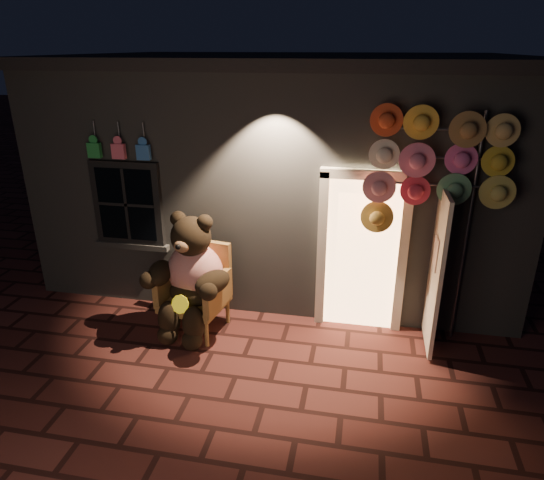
# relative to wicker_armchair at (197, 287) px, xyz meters

# --- Properties ---
(ground) EXTENTS (60.00, 60.00, 0.00)m
(ground) POSITION_rel_wicker_armchair_xyz_m (0.78, -1.00, -0.59)
(ground) COLOR #572621
(ground) RESTS_ON ground
(shop_building) EXTENTS (7.30, 5.95, 3.51)m
(shop_building) POSITION_rel_wicker_armchair_xyz_m (0.78, 2.99, 1.15)
(shop_building) COLOR slate
(shop_building) RESTS_ON ground
(wicker_armchair) EXTENTS (0.92, 0.85, 1.18)m
(wicker_armchair) POSITION_rel_wicker_armchair_xyz_m (0.00, 0.00, 0.00)
(wicker_armchair) COLOR #B08744
(wicker_armchair) RESTS_ON ground
(teddy_bear) EXTENTS (1.20, 1.01, 1.67)m
(teddy_bear) POSITION_rel_wicker_armchair_xyz_m (-0.02, -0.15, 0.23)
(teddy_bear) COLOR red
(teddy_bear) RESTS_ON ground
(hat_rack) EXTENTS (1.67, 0.22, 2.95)m
(hat_rack) POSITION_rel_wicker_armchair_xyz_m (2.90, 0.28, 1.72)
(hat_rack) COLOR #59595E
(hat_rack) RESTS_ON ground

